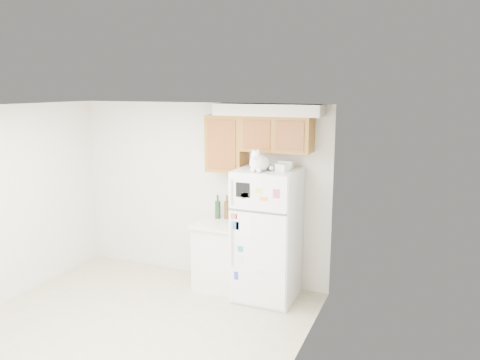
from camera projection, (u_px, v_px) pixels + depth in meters
The scene contains 9 objects.
ground_plane at pixel (118, 339), 5.13m from camera, with size 3.80×4.00×0.01m, color #C3B796.
room_shell at pixel (134, 186), 4.98m from camera, with size 3.84×4.04×2.52m.
refrigerator at pixel (267, 235), 5.99m from camera, with size 0.76×0.78×1.70m.
base_counter at pixel (221, 254), 6.39m from camera, with size 0.64×0.64×0.92m.
cat at pixel (259, 162), 5.68m from camera, with size 0.28×0.42×0.29m.
storage_box_back at pixel (286, 165), 5.88m from camera, with size 0.18×0.13×0.10m, color white.
storage_box_front at pixel (282, 168), 5.69m from camera, with size 0.15×0.11×0.09m, color white.
bottle_green at pixel (218, 207), 6.45m from camera, with size 0.08×0.08×0.33m, color #19381E, non-canonical shape.
bottle_amber at pixel (227, 207), 6.43m from camera, with size 0.08×0.08×0.33m, color #593814, non-canonical shape.
Camera 1 is at (3.03, -3.82, 2.71)m, focal length 35.00 mm.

